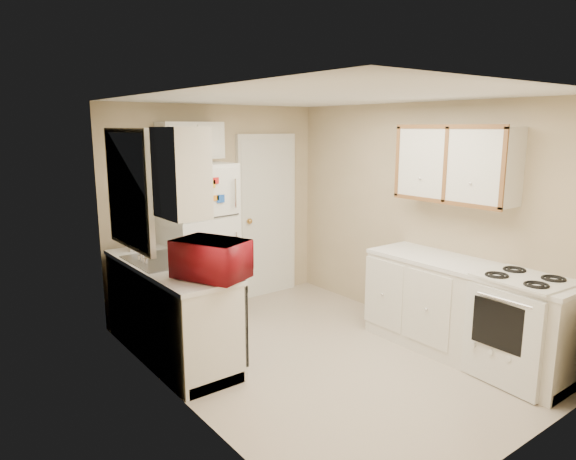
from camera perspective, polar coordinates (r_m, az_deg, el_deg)
floor at (r=5.04m, az=3.55°, el=-13.84°), size 3.80×3.80×0.00m
ceiling at (r=4.57m, az=3.93°, el=14.53°), size 3.80×3.80×0.00m
wall_left at (r=3.91m, az=-11.99°, el=-2.91°), size 3.80×3.80×0.00m
wall_right at (r=5.66m, az=14.50°, el=1.40°), size 3.80×3.80×0.00m
wall_back at (r=6.20m, az=-7.87°, el=2.50°), size 2.80×2.80×0.00m
wall_front at (r=3.50m, az=24.65°, el=-5.42°), size 2.80×2.80×0.00m
left_counter at (r=5.03m, az=-12.98°, el=-8.63°), size 0.60×1.80×0.90m
dishwasher at (r=4.64m, az=-6.57°, el=-9.63°), size 0.03×0.58×0.72m
sink at (r=5.04m, az=-13.90°, el=-3.75°), size 0.54×0.74×0.16m
microwave at (r=4.34m, az=-8.46°, el=-3.39°), size 0.68×0.54×0.40m
soap_bottle at (r=5.46m, az=-16.65°, el=-1.21°), size 0.12×0.13×0.21m
window_blinds at (r=4.81m, az=-17.17°, el=4.34°), size 0.10×0.98×1.08m
upper_cabinet_left at (r=4.07m, az=-11.77°, el=6.24°), size 0.30×0.45×0.70m
refrigerator at (r=5.78m, az=-10.21°, el=-1.43°), size 0.80×0.78×1.76m
cabinet_over_fridge at (r=5.80m, az=-10.84°, el=9.75°), size 0.70×0.30×0.40m
interior_door at (r=6.56m, az=-2.33°, el=1.50°), size 0.86×0.06×2.08m
right_counter at (r=5.16m, az=19.00°, el=-8.46°), size 0.60×2.00×0.90m
stove at (r=4.88m, az=24.33°, el=-10.34°), size 0.61×0.74×0.85m
upper_cabinet_right at (r=5.18m, az=18.15°, el=6.98°), size 0.30×1.20×0.70m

